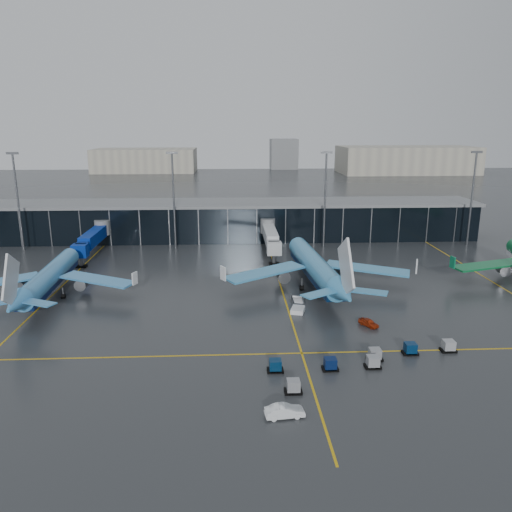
{
  "coord_description": "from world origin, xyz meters",
  "views": [
    {
      "loc": [
        0.04,
        -81.0,
        32.09
      ],
      "look_at": [
        5.0,
        18.0,
        6.0
      ],
      "focal_mm": 35.0,
      "sensor_mm": 36.0,
      "label": 1
    }
  ],
  "objects_px": {
    "mobile_airstair": "(298,308)",
    "service_van_white": "(285,411)",
    "airliner_klm_near": "(315,253)",
    "baggage_carts": "(360,361)",
    "service_van_red": "(369,323)",
    "airliner_arkefly": "(49,265)"
  },
  "relations": [
    {
      "from": "mobile_airstair",
      "to": "service_van_white",
      "type": "relative_size",
      "value": 0.81
    },
    {
      "from": "airliner_klm_near",
      "to": "mobile_airstair",
      "type": "xyz_separation_m",
      "value": [
        -5.29,
        -14.43,
        -6.2
      ]
    },
    {
      "from": "baggage_carts",
      "to": "service_van_red",
      "type": "xyz_separation_m",
      "value": [
        4.91,
        13.86,
        -0.13
      ]
    },
    {
      "from": "airliner_arkefly",
      "to": "service_van_white",
      "type": "bearing_deg",
      "value": -49.45
    },
    {
      "from": "airliner_klm_near",
      "to": "mobile_airstair",
      "type": "distance_m",
      "value": 16.57
    },
    {
      "from": "airliner_arkefly",
      "to": "service_van_red",
      "type": "xyz_separation_m",
      "value": [
        57.45,
        -18.19,
        -5.55
      ]
    },
    {
      "from": "airliner_arkefly",
      "to": "airliner_klm_near",
      "type": "xyz_separation_m",
      "value": [
        51.94,
        3.18,
        0.8
      ]
    },
    {
      "from": "service_van_white",
      "to": "mobile_airstair",
      "type": "bearing_deg",
      "value": -16.91
    },
    {
      "from": "airliner_klm_near",
      "to": "service_van_white",
      "type": "height_order",
      "value": "airliner_klm_near"
    },
    {
      "from": "service_van_red",
      "to": "mobile_airstair",
      "type": "bearing_deg",
      "value": 115.76
    },
    {
      "from": "airliner_arkefly",
      "to": "baggage_carts",
      "type": "bearing_deg",
      "value": -33.81
    },
    {
      "from": "airliner_arkefly",
      "to": "mobile_airstair",
      "type": "distance_m",
      "value": 48.29
    },
    {
      "from": "airliner_klm_near",
      "to": "service_van_red",
      "type": "height_order",
      "value": "airliner_klm_near"
    },
    {
      "from": "airliner_klm_near",
      "to": "service_van_white",
      "type": "xyz_separation_m",
      "value": [
        -11.09,
        -47.02,
        -6.22
      ]
    },
    {
      "from": "baggage_carts",
      "to": "service_van_red",
      "type": "relative_size",
      "value": 7.62
    },
    {
      "from": "baggage_carts",
      "to": "service_van_white",
      "type": "xyz_separation_m",
      "value": [
        -11.69,
        -11.79,
        -0.01
      ]
    },
    {
      "from": "baggage_carts",
      "to": "airliner_klm_near",
      "type": "bearing_deg",
      "value": 90.97
    },
    {
      "from": "mobile_airstair",
      "to": "airliner_arkefly",
      "type": "bearing_deg",
      "value": -177.54
    },
    {
      "from": "airliner_arkefly",
      "to": "baggage_carts",
      "type": "relative_size",
      "value": 1.43
    },
    {
      "from": "airliner_arkefly",
      "to": "baggage_carts",
      "type": "distance_m",
      "value": 61.78
    },
    {
      "from": "airliner_arkefly",
      "to": "airliner_klm_near",
      "type": "distance_m",
      "value": 52.04
    },
    {
      "from": "airliner_arkefly",
      "to": "mobile_airstair",
      "type": "relative_size",
      "value": 10.91
    }
  ]
}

